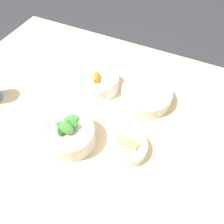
# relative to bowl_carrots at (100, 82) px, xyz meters

# --- Properties ---
(ground_plane) EXTENTS (10.00, 10.00, 0.00)m
(ground_plane) POSITION_rel_bowl_carrots_xyz_m (0.04, -0.13, -0.76)
(ground_plane) COLOR #2D2D33
(dining_table) EXTENTS (1.29, 0.93, 0.73)m
(dining_table) POSITION_rel_bowl_carrots_xyz_m (0.04, -0.13, -0.13)
(dining_table) COLOR beige
(dining_table) RESTS_ON ground_plane
(bowl_carrots) EXTENTS (0.15, 0.15, 0.08)m
(bowl_carrots) POSITION_rel_bowl_carrots_xyz_m (0.00, 0.00, 0.00)
(bowl_carrots) COLOR white
(bowl_carrots) RESTS_ON dining_table
(bowl_greens) EXTENTS (0.16, 0.16, 0.11)m
(bowl_greens) POSITION_rel_bowl_carrots_xyz_m (0.02, -0.26, 0.01)
(bowl_greens) COLOR silver
(bowl_greens) RESTS_ON dining_table
(bowl_beans_hotdog) EXTENTS (0.20, 0.20, 0.05)m
(bowl_beans_hotdog) POSITION_rel_bowl_carrots_xyz_m (0.19, 0.02, -0.01)
(bowl_beans_hotdog) COLOR silver
(bowl_beans_hotdog) RESTS_ON dining_table
(bowl_cookies) EXTENTS (0.13, 0.13, 0.05)m
(bowl_cookies) POSITION_rel_bowl_carrots_xyz_m (0.21, -0.22, -0.01)
(bowl_cookies) COLOR white
(bowl_cookies) RESTS_ON dining_table
(ruler) EXTENTS (0.26, 0.06, 0.00)m
(ruler) POSITION_rel_bowl_carrots_xyz_m (0.04, 0.27, -0.03)
(ruler) COLOR #EFB7C6
(ruler) RESTS_ON dining_table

